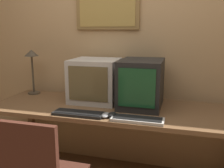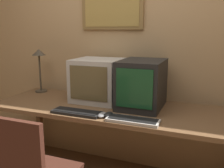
% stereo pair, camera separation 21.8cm
% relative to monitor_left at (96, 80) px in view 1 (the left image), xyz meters
% --- Properties ---
extents(wall_back, '(8.00, 0.08, 2.60)m').
position_rel_monitor_left_xyz_m(wall_back, '(0.20, 0.30, 0.34)').
color(wall_back, tan).
rests_on(wall_back, ground_plane).
extents(desk, '(2.21, 0.75, 0.76)m').
position_rel_monitor_left_xyz_m(desk, '(0.20, -0.15, -0.27)').
color(desk, brown).
rests_on(desk, ground_plane).
extents(monitor_left, '(0.44, 0.42, 0.40)m').
position_rel_monitor_left_xyz_m(monitor_left, '(0.00, 0.00, 0.00)').
color(monitor_left, beige).
rests_on(monitor_left, desk).
extents(monitor_right, '(0.37, 0.48, 0.42)m').
position_rel_monitor_left_xyz_m(monitor_right, '(0.45, -0.05, 0.01)').
color(monitor_right, black).
rests_on(monitor_right, desk).
extents(keyboard_main, '(0.42, 0.14, 0.03)m').
position_rel_monitor_left_xyz_m(keyboard_main, '(0.00, -0.43, -0.19)').
color(keyboard_main, black).
rests_on(keyboard_main, desk).
extents(keyboard_side, '(0.40, 0.14, 0.03)m').
position_rel_monitor_left_xyz_m(keyboard_side, '(0.48, -0.44, -0.19)').
color(keyboard_side, beige).
rests_on(keyboard_side, desk).
extents(mouse_near_keyboard, '(0.07, 0.11, 0.04)m').
position_rel_monitor_left_xyz_m(mouse_near_keyboard, '(0.28, -0.41, -0.18)').
color(mouse_near_keyboard, black).
rests_on(mouse_near_keyboard, desk).
extents(mouse_far_corner, '(0.06, 0.11, 0.03)m').
position_rel_monitor_left_xyz_m(mouse_far_corner, '(0.23, -0.42, -0.19)').
color(mouse_far_corner, gray).
rests_on(mouse_far_corner, desk).
extents(desk_lamp, '(0.15, 0.15, 0.47)m').
position_rel_monitor_left_xyz_m(desk_lamp, '(-0.74, 0.08, 0.16)').
color(desk_lamp, '#4C4233').
rests_on(desk_lamp, desk).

